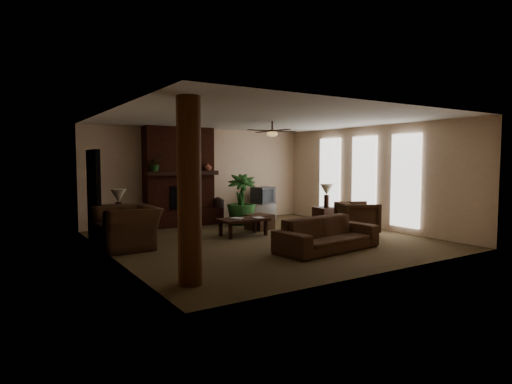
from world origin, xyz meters
TOP-DOWN VIEW (x-y plane):
  - room_shell at (0.00, 0.00)m, footprint 7.00×7.00m
  - fireplace at (-0.80, 3.22)m, footprint 2.40×0.70m
  - windows at (3.45, 0.20)m, footprint 0.08×3.65m
  - log_column at (-2.95, -2.40)m, footprint 0.36×0.36m
  - doorway at (-3.44, 1.80)m, footprint 0.10×1.00m
  - ceiling_fan at (0.40, 0.30)m, footprint 1.35×1.35m
  - sofa at (0.43, -1.67)m, footprint 2.38×0.94m
  - armchair_left at (-3.02, 0.79)m, footprint 0.92×1.39m
  - armchair_right at (2.34, -0.65)m, footprint 1.10×1.13m
  - coffee_table at (-0.15, 0.75)m, footprint 1.20×0.70m
  - ottoman at (0.73, 1.37)m, footprint 0.73×0.73m
  - tv_stand at (1.85, 3.03)m, footprint 0.93×0.65m
  - tv at (1.90, 2.97)m, footprint 0.76×0.67m
  - floor_vase at (0.33, 3.03)m, footprint 0.34×0.34m
  - floor_plant at (0.73, 2.35)m, footprint 1.36×1.68m
  - side_table_left at (-2.87, 1.75)m, footprint 0.51×0.51m
  - lamp_left at (-2.92, 1.72)m, footprint 0.39×0.39m
  - side_table_right at (2.50, 0.75)m, footprint 0.51×0.51m
  - lamp_right at (2.52, 0.70)m, footprint 0.37×0.37m
  - mantel_plant at (-1.61, 2.95)m, footprint 0.39×0.43m
  - mantel_vase at (-0.05, 2.92)m, footprint 0.25×0.26m
  - book_a at (-0.42, 0.69)m, footprint 0.21×0.12m
  - book_b at (0.08, 0.60)m, footprint 0.21×0.05m

SIDE VIEW (x-z plane):
  - ottoman at x=0.73m, z-range 0.00..0.40m
  - tv_stand at x=1.85m, z-range 0.00..0.50m
  - side_table_left at x=-2.87m, z-range 0.00..0.55m
  - side_table_right at x=2.50m, z-range 0.00..0.55m
  - coffee_table at x=-0.15m, z-range 0.16..0.59m
  - floor_plant at x=0.73m, z-range 0.00..0.82m
  - floor_vase at x=0.33m, z-range 0.05..0.82m
  - sofa at x=0.43m, z-range 0.00..0.91m
  - armchair_right at x=2.34m, z-range 0.00..0.91m
  - book_a at x=-0.42m, z-range 0.43..0.72m
  - book_b at x=0.08m, z-range 0.43..0.72m
  - armchair_left at x=-3.02m, z-range 0.00..1.19m
  - tv at x=1.90m, z-range 0.50..1.02m
  - lamp_left at x=-2.92m, z-range 0.68..1.33m
  - lamp_right at x=2.52m, z-range 0.68..1.33m
  - doorway at x=-3.44m, z-range 0.00..2.10m
  - fireplace at x=-0.80m, z-range -0.24..2.56m
  - windows at x=3.45m, z-range 0.17..2.53m
  - log_column at x=-2.95m, z-range 0.00..2.80m
  - room_shell at x=0.00m, z-range -2.10..4.90m
  - mantel_vase at x=-0.05m, z-range 1.56..1.78m
  - mantel_plant at x=-1.61m, z-range 1.56..1.89m
  - ceiling_fan at x=0.40m, z-range 2.34..2.72m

